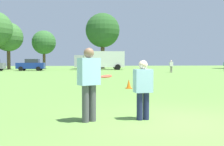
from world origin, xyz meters
The scene contains 11 objects.
ground_plane centered at (0.00, 0.00, 0.00)m, with size 156.88×156.88×0.00m, color #608C3D.
player_thrower centered at (-2.09, 0.50, 0.99)m, with size 0.56×0.46×1.76m.
player_defender centered at (-0.76, 0.49, 0.82)m, with size 0.46×0.30×1.46m.
frisbee centered at (-1.65, 0.67, 1.07)m, with size 0.27×0.27×0.08m.
traffic_cone centered at (0.49, 7.63, 0.23)m, with size 0.32×0.32×0.48m.
parked_car_center centered at (-8.79, 35.55, 0.92)m, with size 4.29×2.39×1.82m.
box_truck centered at (2.40, 38.21, 1.75)m, with size 8.62×3.31×3.18m.
bystander_field_marshal centered at (10.23, 25.78, 0.90)m, with size 0.45×0.27×1.59m.
tree_center_elm centered at (-13.83, 42.83, 5.84)m, with size 5.23×5.23×8.50m.
tree_east_birch centered at (-7.76, 44.47, 5.05)m, with size 4.52×4.52×7.34m.
tree_east_oak centered at (3.59, 45.07, 7.61)m, with size 6.80×6.80×11.06m.
Camera 1 is at (-2.48, -5.50, 1.43)m, focal length 40.69 mm.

